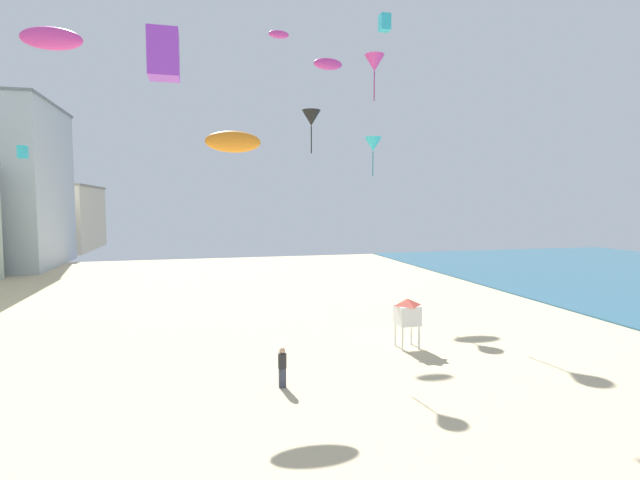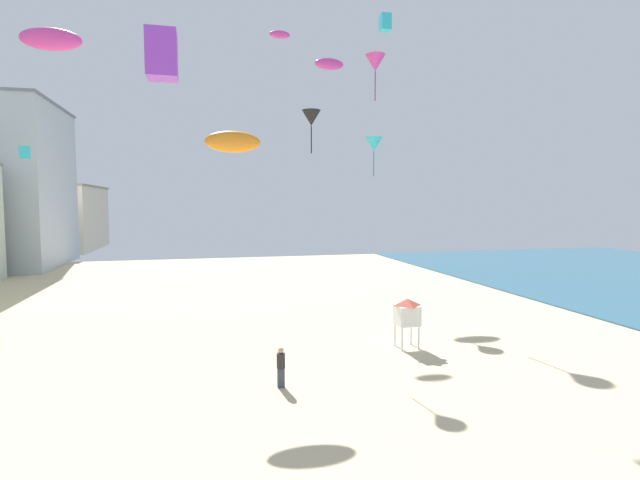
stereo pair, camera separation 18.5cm
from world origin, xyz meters
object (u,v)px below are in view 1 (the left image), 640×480
kite_cyan_delta (373,144)px  kite_cyan_box_2 (23,152)px  kite_flyer (282,365)px  kite_cyan_box (385,23)px  lifeguard_stand (407,312)px  kite_magenta_parafoil_2 (328,64)px  kite_magenta_delta (374,63)px  kite_magenta_parafoil_3 (52,38)px  kite_black_delta (311,118)px  kite_orange_parafoil (233,142)px  kite_purple_box (164,55)px  kite_magenta_parafoil (279,34)px

kite_cyan_delta → kite_cyan_box_2: (-24.26, 4.88, -0.68)m
kite_flyer → kite_cyan_box_2: kite_cyan_box_2 is taller
kite_cyan_delta → kite_cyan_box: kite_cyan_box is taller
lifeguard_stand → kite_cyan_box_2: 28.64m
kite_magenta_parafoil_2 → kite_cyan_box: kite_magenta_parafoil_2 is taller
kite_magenta_delta → kite_cyan_box_2: (-24.96, 3.15, -6.96)m
kite_magenta_parafoil_3 → kite_black_delta: size_ratio=0.89×
kite_magenta_parafoil_2 → kite_cyan_box: (0.19, -13.28, -1.06)m
kite_flyer → kite_orange_parafoil: (-1.47, 5.08, 9.43)m
kite_flyer → kite_cyan_box: bearing=-143.2°
kite_orange_parafoil → kite_cyan_delta: bearing=41.4°
kite_magenta_parafoil_2 → kite_black_delta: 18.80m
kite_black_delta → kite_purple_box: bearing=-127.4°
kite_cyan_delta → kite_purple_box: size_ratio=1.79×
kite_flyer → kite_magenta_parafoil: 29.12m
kite_magenta_parafoil_2 → kite_orange_parafoil: bearing=-117.3°
kite_purple_box → kite_magenta_parafoil_3: bearing=145.3°
kite_magenta_delta → kite_cyan_box: 5.32m
kite_magenta_parafoil → kite_magenta_parafoil_2: (5.11, 3.66, -0.96)m
kite_cyan_box → kite_orange_parafoil: bearing=-149.1°
lifeguard_stand → kite_magenta_parafoil: 25.97m
kite_orange_parafoil → kite_magenta_parafoil_3: size_ratio=1.24×
kite_orange_parafoil → kite_black_delta: size_ratio=1.10×
kite_orange_parafoil → kite_magenta_parafoil_2: (9.98, 19.37, 9.72)m
kite_black_delta → kite_magenta_parafoil_2: bearing=71.7°
kite_orange_parafoil → kite_magenta_parafoil_3: (-6.80, -3.59, 3.10)m
kite_cyan_delta → kite_cyan_box: size_ratio=2.73×
kite_cyan_delta → kite_flyer: bearing=-122.4°
kite_cyan_delta → kite_magenta_parafoil_2: 13.03m
kite_purple_box → kite_magenta_parafoil_2: bearing=63.8°
kite_black_delta → kite_orange_parafoil: bearing=-145.7°
lifeguard_stand → kite_black_delta: kite_black_delta is taller
kite_flyer → kite_magenta_parafoil_3: (-8.27, 1.49, 12.53)m
kite_magenta_parafoil_3 → kite_cyan_box: bearing=29.7°
kite_black_delta → kite_magenta_parafoil_3: bearing=-149.4°
kite_magenta_parafoil → kite_magenta_delta: kite_magenta_parafoil is taller
kite_magenta_parafoil → kite_cyan_box: bearing=-61.1°
kite_purple_box → kite_cyan_box: bearing=44.2°
kite_cyan_box → kite_black_delta: size_ratio=0.43×
lifeguard_stand → kite_magenta_parafoil_3: (-15.37, -2.19, 11.61)m
kite_magenta_parafoil → kite_magenta_parafoil_3: 23.79m
kite_flyer → kite_orange_parafoil: 10.81m
kite_magenta_parafoil_2 → kite_cyan_box_2: (-23.54, -5.06, -9.08)m
lifeguard_stand → kite_purple_box: 16.21m
kite_magenta_delta → kite_purple_box: bearing=-128.7°
kite_purple_box → kite_orange_parafoil: bearing=67.2°
kite_magenta_parafoil_2 → kite_magenta_parafoil_3: 29.20m
kite_magenta_parafoil_2 → kite_cyan_box_2: kite_magenta_parafoil_2 is taller
kite_orange_parafoil → kite_purple_box: size_ratio=1.69×
kite_purple_box → kite_black_delta: size_ratio=0.65×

